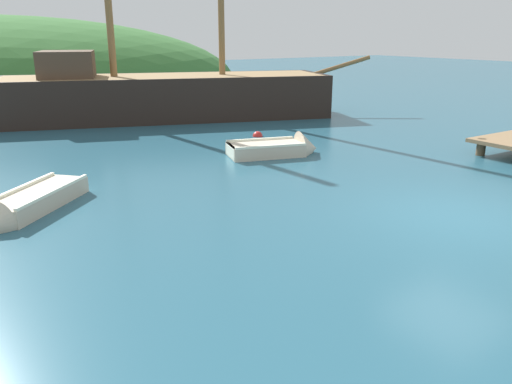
% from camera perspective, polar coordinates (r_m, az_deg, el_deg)
% --- Properties ---
extents(ground_plane, '(120.00, 120.00, 0.00)m').
position_cam_1_polar(ground_plane, '(11.71, 21.57, -2.54)').
color(ground_plane, '#285B70').
extents(sailing_ship, '(16.97, 8.37, 12.00)m').
position_cam_1_polar(sailing_ship, '(23.89, -10.39, 9.83)').
color(sailing_ship, black).
rests_on(sailing_ship, ground).
extents(rowboat_portside, '(3.14, 1.98, 1.17)m').
position_cam_1_polar(rowboat_portside, '(16.43, 2.65, 4.68)').
color(rowboat_portside, beige).
rests_on(rowboat_portside, ground).
extents(rowboat_center, '(3.05, 3.00, 0.92)m').
position_cam_1_polar(rowboat_center, '(12.06, -24.47, -1.64)').
color(rowboat_center, beige).
rests_on(rowboat_center, ground).
extents(buoy_red, '(0.38, 0.38, 0.38)m').
position_cam_1_polar(buoy_red, '(19.41, 0.18, 6.24)').
color(buoy_red, red).
rests_on(buoy_red, ground).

